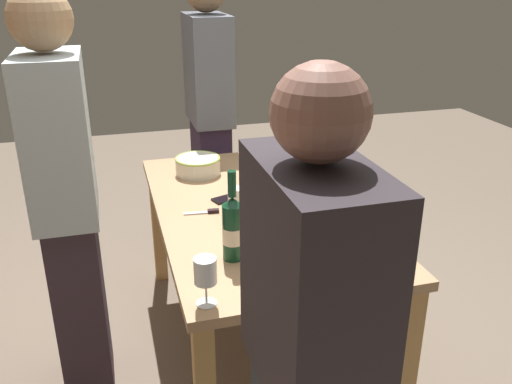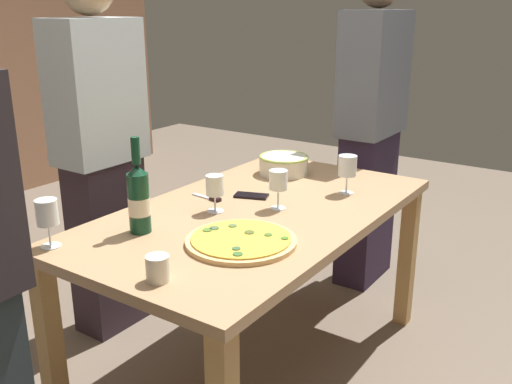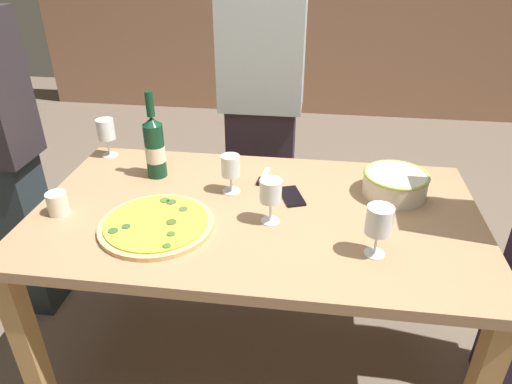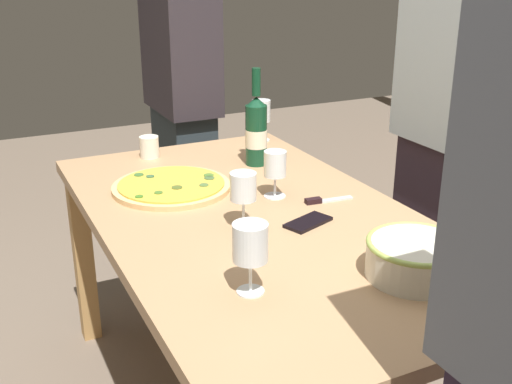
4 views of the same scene
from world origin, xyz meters
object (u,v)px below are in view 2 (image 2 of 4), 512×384
Objects in this scene: wine_glass_near_pizza at (215,187)px; person_guest_right at (101,154)px; pizza at (241,241)px; wine_glass_by_bottle at (347,166)px; wine_glass_far_left at (47,214)px; serving_bowl at (284,164)px; pizza_knife at (210,198)px; cell_phone at (251,196)px; person_host at (371,128)px; wine_bottle at (139,198)px; cup_amber at (158,269)px; dining_table at (256,231)px; wine_glass_far_right at (278,181)px.

wine_glass_near_pizza is 0.69m from person_guest_right.
pizza is 0.73m from wine_glass_by_bottle.
serving_bowl is at bearing -8.87° from wine_glass_far_left.
pizza is 1.01m from person_guest_right.
person_guest_right is (-0.08, 0.58, 0.13)m from pizza_knife.
person_host is (0.99, -0.12, 0.14)m from cell_phone.
wine_bottle is 0.20× the size of person_host.
wine_glass_near_pizza is 0.63m from cup_amber.
wine_glass_by_bottle reaches higher than pizza_knife.
dining_table is 19.61× the size of cup_amber.
pizza is 0.36m from wine_glass_near_pizza.
wine_glass_near_pizza is at bearing -8.29° from person_guest_right.
serving_bowl reaches higher than cup_amber.
person_guest_right is at bearing -93.81° from cell_phone.
pizza_knife is at bearing 46.51° from wine_glass_near_pizza.
wine_glass_far_left reaches higher than pizza.
pizza is 0.23× the size of person_guest_right.
wine_glass_by_bottle and wine_glass_far_left have the same top height.
serving_bowl reaches higher than pizza.
wine_glass_by_bottle is (0.40, -0.21, 0.22)m from dining_table.
wine_glass_by_bottle reaches higher than wine_glass_far_right.
cell_phone is at bearing -44.77° from pizza_knife.
pizza is 1.61× the size of serving_bowl.
wine_bottle is at bearing 52.28° from cup_amber.
pizza_knife is 0.09× the size of person_host.
pizza_knife is at bearing 51.15° from pizza.
person_guest_right reaches higher than cup_amber.
wine_bottle is 0.32m from wine_glass_far_left.
wine_glass_far_right is (-0.34, 0.14, -0.00)m from wine_glass_by_bottle.
dining_table is at bearing 152.41° from wine_glass_by_bottle.
dining_table is 0.85m from person_guest_right.
pizza_knife is (0.43, 0.02, -0.12)m from wine_bottle.
dining_table is 0.71m from cup_amber.
dining_table is 0.19m from cell_phone.
dining_table is 0.91× the size of person_host.
wine_glass_far_right is at bearing -77.93° from pizza_knife.
dining_table is 1.14m from person_host.
cup_amber reaches higher than pizza.
wine_glass_far_right reaches higher than dining_table.
wine_glass_far_left is at bearing -37.50° from cell_phone.
cup_amber is 0.77m from pizza_knife.
cell_phone is (0.24, -0.01, -0.10)m from wine_glass_near_pizza.
dining_table is 0.50m from wine_glass_by_bottle.
wine_bottle is 0.34m from wine_glass_near_pizza.
pizza is 0.66m from wine_glass_far_left.
wine_glass_far_left is at bearing 150.31° from wine_glass_far_right.
pizza is at bearing -157.86° from serving_bowl.
pizza_knife reaches higher than cell_phone.
pizza is at bearing -53.37° from wine_glass_far_left.
wine_glass_far_right is (0.06, -0.07, 0.21)m from dining_table.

